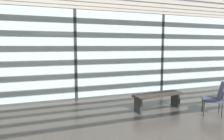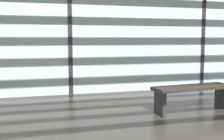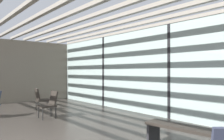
% 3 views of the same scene
% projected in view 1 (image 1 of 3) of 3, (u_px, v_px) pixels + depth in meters
% --- Properties ---
extents(glass_curtain_wall, '(14.00, 0.08, 3.05)m').
position_uv_depth(glass_curtain_wall, '(75.00, 54.00, 7.16)').
color(glass_curtain_wall, '#A3B7B2').
rests_on(glass_curtain_wall, ground).
extents(window_mullion_1, '(0.10, 0.12, 3.05)m').
position_uv_depth(window_mullion_1, '(75.00, 54.00, 7.16)').
color(window_mullion_1, black).
rests_on(window_mullion_1, ground).
extents(window_mullion_2, '(0.10, 0.12, 3.05)m').
position_uv_depth(window_mullion_2, '(162.00, 53.00, 8.40)').
color(window_mullion_2, black).
rests_on(window_mullion_2, ground).
extents(parked_airplane, '(11.53, 4.15, 4.15)m').
position_uv_depth(parked_airplane, '(28.00, 41.00, 11.21)').
color(parked_airplane, silver).
rests_on(parked_airplane, ground).
extents(lounge_chair_1, '(0.71, 0.70, 0.87)m').
position_uv_depth(lounge_chair_1, '(216.00, 96.00, 5.47)').
color(lounge_chair_1, '#33384C').
rests_on(lounge_chair_1, ground).
extents(waiting_bench, '(1.54, 0.56, 0.47)m').
position_uv_depth(waiting_bench, '(158.00, 97.00, 5.91)').
color(waiting_bench, '#28231E').
rests_on(waiting_bench, ground).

